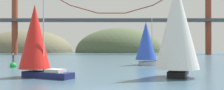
{
  "coord_description": "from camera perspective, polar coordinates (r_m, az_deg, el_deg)",
  "views": [
    {
      "loc": [
        0.23,
        -18.66,
        3.48
      ],
      "look_at": [
        0.0,
        34.1,
        3.93
      ],
      "focal_mm": 37.97,
      "sensor_mm": 36.0,
      "label": 1
    }
  ],
  "objects": [
    {
      "name": "headland_center",
      "position": [
        153.77,
        2.03,
        -1.79
      ],
      "size": [
        57.14,
        44.0,
        31.52
      ],
      "primitive_type": "ellipsoid",
      "color": "#4C5B3D",
      "rests_on": "ground_plane"
    },
    {
      "name": "sailboat_blue_spinnaker",
      "position": [
        46.38,
        8.59,
        0.59
      ],
      "size": [
        7.77,
        5.64,
        9.21
      ],
      "color": "white",
      "rests_on": "ground_plane"
    },
    {
      "name": "sailboat_white_mainsail",
      "position": [
        28.2,
        15.62,
        4.04
      ],
      "size": [
        6.39,
        9.32,
        11.25
      ],
      "color": "black",
      "rests_on": "ground_plane"
    },
    {
      "name": "headland_left",
      "position": [
        163.32,
        -19.53,
        -1.68
      ],
      "size": [
        59.14,
        44.0,
        29.16
      ],
      "primitive_type": "ellipsoid",
      "color": "#6B664C",
      "rests_on": "ground_plane"
    },
    {
      "name": "suspension_bridge",
      "position": [
        114.66,
        0.13,
        7.07
      ],
      "size": [
        129.19,
        6.0,
        42.68
      ],
      "color": "brown",
      "rests_on": "ground_plane"
    },
    {
      "name": "channel_buoy",
      "position": [
        44.24,
        -22.46,
        -4.48
      ],
      "size": [
        1.1,
        1.1,
        2.64
      ],
      "color": "green",
      "rests_on": "ground_plane"
    },
    {
      "name": "sailboat_red_spinnaker",
      "position": [
        28.94,
        -17.63,
        1.29
      ],
      "size": [
        7.34,
        5.52,
        9.25
      ],
      "color": "#191E4C",
      "rests_on": "ground_plane"
    }
  ]
}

